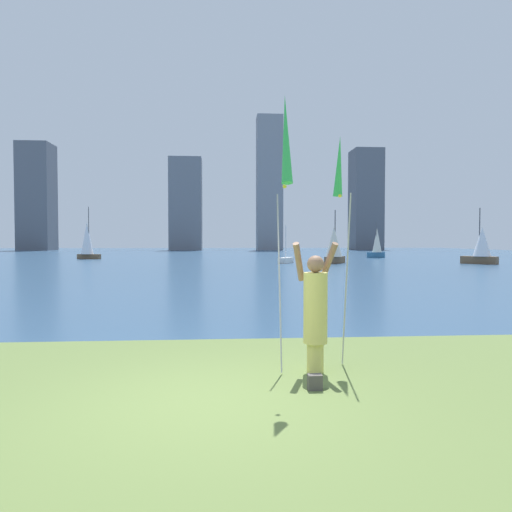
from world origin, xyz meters
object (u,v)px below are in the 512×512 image
object	(u,v)px
kite_flag_left	(286,146)
sailboat_1	(286,260)
kite_flag_right	(339,173)
sailboat_5	(334,245)
sailboat_3	(481,246)
sailboat_2	(87,240)
person	(315,308)
bag	(315,382)
sailboat_0	(377,244)

from	to	relation	value
kite_flag_left	sailboat_1	xyz separation A→B (m)	(4.83, 35.14, -3.13)
kite_flag_right	sailboat_5	world-z (taller)	sailboat_5
sailboat_3	sailboat_5	xyz separation A→B (m)	(-12.62, 1.70, 0.08)
sailboat_3	kite_flag_left	bearing A→B (deg)	-123.53
sailboat_1	sailboat_2	size ratio (longest dim) A/B	0.59
person	sailboat_2	xyz separation A→B (m)	(-16.17, 45.77, 1.06)
kite_flag_left	sailboat_1	size ratio (longest dim) A/B	1.23
bag	person	bearing A→B (deg)	78.51
bag	sailboat_1	bearing A→B (deg)	82.83
sailboat_0	sailboat_3	bearing A→B (deg)	-73.41
person	sailboat_1	distance (m)	34.90
sailboat_2	bag	bearing A→B (deg)	-71.07
sailboat_0	sailboat_1	xyz separation A→B (m)	(-12.46, -12.25, -1.32)
kite_flag_left	sailboat_2	bearing A→B (deg)	108.66
sailboat_2	person	bearing A→B (deg)	-70.54
kite_flag_right	sailboat_5	xyz separation A→B (m)	(7.97, 33.21, -1.53)
bag	sailboat_3	world-z (taller)	sailboat_3
person	sailboat_0	world-z (taller)	sailboat_0
sailboat_2	kite_flag_left	bearing A→B (deg)	-71.34
sailboat_0	sailboat_3	xyz separation A→B (m)	(4.38, -14.69, -0.00)
sailboat_3	kite_flag_right	bearing A→B (deg)	-123.16
sailboat_1	sailboat_3	distance (m)	17.06
kite_flag_right	sailboat_3	xyz separation A→B (m)	(20.58, 31.51, -1.61)
bag	kite_flag_left	bearing A→B (deg)	135.82
person	kite_flag_right	world-z (taller)	kite_flag_right
person	sailboat_2	size ratio (longest dim) A/B	0.36
person	sailboat_2	bearing A→B (deg)	102.13
sailboat_2	sailboat_3	distance (m)	39.69
bag	sailboat_5	bearing A→B (deg)	75.97
sailboat_1	sailboat_3	xyz separation A→B (m)	(16.83, -2.44, 1.32)
sailboat_0	sailboat_5	size ratio (longest dim) A/B	0.89
person	sailboat_1	xyz separation A→B (m)	(4.29, 34.63, -0.72)
kite_flag_left	sailboat_3	world-z (taller)	sailboat_3
kite_flag_right	sailboat_1	bearing A→B (deg)	83.70
kite_flag_right	sailboat_0	world-z (taller)	sailboat_0
sailboat_0	sailboat_5	distance (m)	15.38
kite_flag_right	sailboat_2	xyz separation A→B (m)	(-16.71, 45.09, -1.14)
kite_flag_left	sailboat_5	distance (m)	35.61
person	sailboat_3	xyz separation A→B (m)	(21.12, 32.19, 0.60)
person	sailboat_0	xyz separation A→B (m)	(16.75, 46.88, 0.60)
sailboat_0	sailboat_2	bearing A→B (deg)	-178.08
bag	sailboat_0	world-z (taller)	sailboat_0
sailboat_0	sailboat_1	distance (m)	17.52
kite_flag_left	kite_flag_right	xyz separation A→B (m)	(1.08, 1.19, -0.21)
sailboat_3	sailboat_0	bearing A→B (deg)	106.59
bag	sailboat_5	xyz separation A→B (m)	(8.68, 34.75, 1.57)
sailboat_0	sailboat_1	size ratio (longest dim) A/B	1.24
kite_flag_left	sailboat_2	world-z (taller)	sailboat_2
sailboat_2	sailboat_5	bearing A→B (deg)	-25.72
kite_flag_left	bag	distance (m)	3.35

